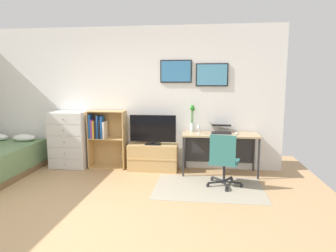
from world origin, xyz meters
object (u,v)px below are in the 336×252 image
at_px(bookshelf, 104,135).
at_px(laptop, 221,129).
at_px(wine_glass, 199,126).
at_px(television, 153,130).
at_px(desk, 220,140).
at_px(tv_stand, 153,157).
at_px(bamboo_vase, 192,119).
at_px(dresser, 69,140).
at_px(computer_mouse, 237,133).
at_px(office_chair, 224,159).

distance_m(bookshelf, laptop, 2.24).
bearing_deg(wine_glass, bookshelf, 173.39).
height_order(television, wine_glass, television).
bearing_deg(desk, tv_stand, 179.78).
height_order(tv_stand, television, television).
distance_m(bamboo_vase, wine_glass, 0.31).
height_order(dresser, tv_stand, dresser).
xyz_separation_m(computer_mouse, wine_glass, (-0.67, -0.05, 0.12)).
distance_m(bookshelf, wine_glass, 1.85).
relative_size(television, computer_mouse, 8.32).
height_order(dresser, television, dresser).
height_order(desk, wine_glass, wine_glass).
height_order(dresser, wine_glass, dresser).
relative_size(office_chair, bamboo_vase, 1.73).
bearing_deg(bamboo_vase, office_chair, -59.82).
xyz_separation_m(laptop, wine_glass, (-0.41, -0.19, 0.07)).
bearing_deg(computer_mouse, bamboo_vase, 164.59).
bearing_deg(office_chair, wine_glass, 135.00).
bearing_deg(bamboo_vase, laptop, -8.54).
bearing_deg(television, computer_mouse, -3.27).
distance_m(office_chair, wine_glass, 0.87).
distance_m(bookshelf, computer_mouse, 2.51).
xyz_separation_m(tv_stand, television, (0.00, -0.02, 0.53)).
bearing_deg(dresser, wine_glass, -3.30).
xyz_separation_m(dresser, bookshelf, (0.68, 0.07, 0.10)).
bearing_deg(computer_mouse, office_chair, -110.65).
distance_m(bookshelf, television, 0.99).
height_order(desk, computer_mouse, computer_mouse).
relative_size(office_chair, wine_glass, 4.78).
height_order(bookshelf, office_chair, bookshelf).
xyz_separation_m(tv_stand, office_chair, (1.26, -0.81, 0.21)).
bearing_deg(bookshelf, desk, -1.48).
relative_size(television, bamboo_vase, 1.74).
distance_m(television, laptop, 1.26).
distance_m(bookshelf, tv_stand, 1.06).
bearing_deg(laptop, desk, -121.02).
bearing_deg(office_chair, television, 160.82).
xyz_separation_m(laptop, bamboo_vase, (-0.53, 0.08, 0.18)).
relative_size(bookshelf, bamboo_vase, 2.24).
height_order(dresser, bookshelf, bookshelf).
height_order(bamboo_vase, wine_glass, bamboo_vase).
bearing_deg(dresser, office_chair, -15.21).
bearing_deg(computer_mouse, bookshelf, 176.29).
distance_m(tv_stand, bamboo_vase, 1.04).
bearing_deg(bookshelf, office_chair, -21.02).
bearing_deg(bookshelf, computer_mouse, -3.71).
xyz_separation_m(tv_stand, bamboo_vase, (0.73, 0.11, 0.73)).
distance_m(computer_mouse, bamboo_vase, 0.86).
distance_m(office_chair, bamboo_vase, 1.18).
bearing_deg(bamboo_vase, desk, -12.65).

